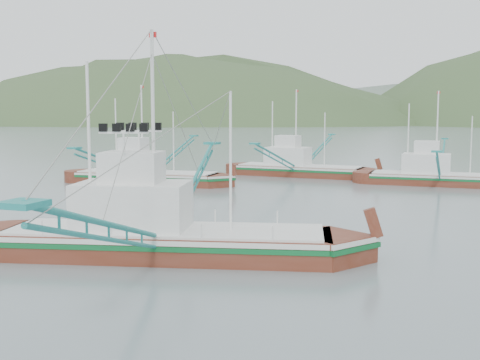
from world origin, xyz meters
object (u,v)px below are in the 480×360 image
(bg_boat_left, at_px, (145,169))
(bg_boat_far, at_px, (298,163))
(main_boat, at_px, (162,213))
(bg_boat_right, at_px, (438,171))

(bg_boat_left, relative_size, bg_boat_far, 1.02)
(main_boat, height_order, bg_boat_right, main_boat)
(bg_boat_far, bearing_deg, main_boat, -80.80)
(bg_boat_right, relative_size, bg_boat_far, 0.96)
(main_boat, height_order, bg_boat_far, main_boat)
(bg_boat_left, relative_size, bg_boat_right, 1.06)
(main_boat, bearing_deg, bg_boat_far, 81.14)
(bg_boat_left, bearing_deg, main_boat, -62.93)
(main_boat, xyz_separation_m, bg_boat_right, (12.72, 37.79, -0.88))
(main_boat, distance_m, bg_boat_right, 39.89)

